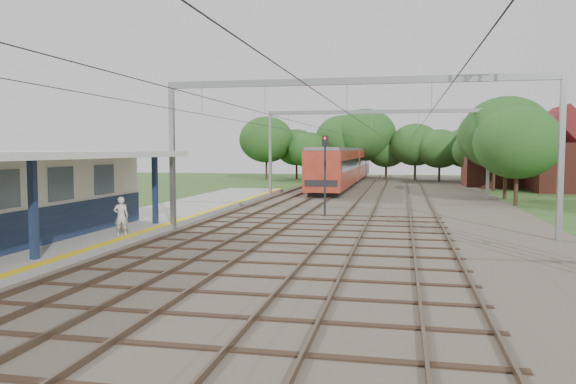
# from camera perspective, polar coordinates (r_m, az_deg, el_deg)

# --- Properties ---
(ground) EXTENTS (160.00, 160.00, 0.00)m
(ground) POSITION_cam_1_polar(r_m,az_deg,el_deg) (11.93, -17.91, -14.71)
(ground) COLOR #2D4C1E
(ground) RESTS_ON ground
(ballast_bed) EXTENTS (18.00, 90.00, 0.10)m
(ballast_bed) POSITION_cam_1_polar(r_m,az_deg,el_deg) (40.01, 9.16, -1.22)
(ballast_bed) COLOR #473D33
(ballast_bed) RESTS_ON ground
(platform) EXTENTS (5.00, 52.00, 0.35)m
(platform) POSITION_cam_1_polar(r_m,az_deg,el_deg) (27.42, -17.21, -3.60)
(platform) COLOR gray
(platform) RESTS_ON ground
(yellow_stripe) EXTENTS (0.45, 52.00, 0.01)m
(yellow_stripe) POSITION_cam_1_polar(r_m,az_deg,el_deg) (26.39, -12.93, -3.42)
(yellow_stripe) COLOR yellow
(yellow_stripe) RESTS_ON platform
(rail_tracks) EXTENTS (11.80, 88.00, 0.15)m
(rail_tracks) POSITION_cam_1_polar(r_m,az_deg,el_deg) (40.18, 5.60, -0.98)
(rail_tracks) COLOR brown
(rail_tracks) RESTS_ON ballast_bed
(catenary_system) EXTENTS (17.22, 88.00, 7.00)m
(catenary_system) POSITION_cam_1_polar(r_m,az_deg,el_deg) (35.19, 7.94, 6.95)
(catenary_system) COLOR gray
(catenary_system) RESTS_ON ground
(tree_band) EXTENTS (31.72, 30.88, 8.82)m
(tree_band) POSITION_cam_1_polar(r_m,az_deg,el_deg) (66.95, 10.05, 5.13)
(tree_band) COLOR #382619
(tree_band) RESTS_ON ground
(house_near) EXTENTS (7.00, 6.12, 7.89)m
(house_near) POSITION_cam_1_polar(r_m,az_deg,el_deg) (57.88, 26.98, 2.96)
(house_near) COLOR brown
(house_near) RESTS_ON ground
(house_far) EXTENTS (8.00, 6.12, 8.66)m
(house_far) POSITION_cam_1_polar(r_m,az_deg,el_deg) (62.67, 21.11, 3.43)
(house_far) COLOR brown
(house_far) RESTS_ON ground
(person) EXTENTS (0.69, 0.59, 1.60)m
(person) POSITION_cam_1_polar(r_m,az_deg,el_deg) (23.88, -16.60, -2.37)
(person) COLOR beige
(person) RESTS_ON platform
(train) EXTENTS (3.03, 37.74, 3.97)m
(train) POSITION_cam_1_polar(r_m,az_deg,el_deg) (61.90, 5.86, 2.74)
(train) COLOR black
(train) RESTS_ON ballast_bed
(signal_post) EXTENTS (0.37, 0.33, 4.65)m
(signal_post) POSITION_cam_1_polar(r_m,az_deg,el_deg) (31.66, 3.78, 2.74)
(signal_post) COLOR black
(signal_post) RESTS_ON ground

